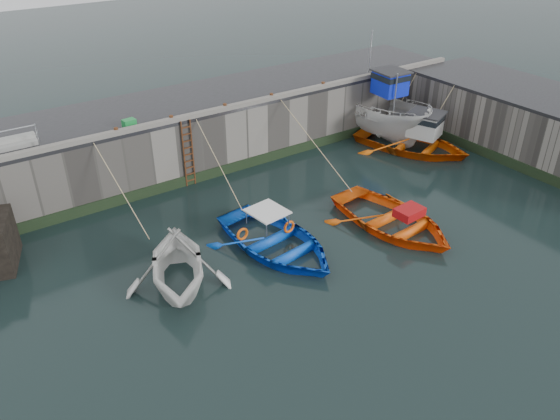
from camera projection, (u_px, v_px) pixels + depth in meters
ground at (366, 276)px, 19.60m from camera, size 120.00×120.00×0.00m
quay_back at (201, 129)px, 27.71m from camera, size 30.00×5.00×3.00m
quay_right at (548, 129)px, 27.68m from camera, size 5.00×15.00×3.00m
road_back at (199, 99)px, 26.90m from camera, size 30.00×5.00×0.16m
road_right at (556, 99)px, 26.88m from camera, size 5.00×15.00×0.16m
kerb_back at (222, 109)px, 25.14m from camera, size 30.00×0.30×0.20m
algae_back at (227, 169)px, 26.54m from camera, size 30.00×0.08×0.50m
algae_right at (512, 163)px, 27.08m from camera, size 0.08×15.00×0.50m
ladder at (188, 154)px, 24.85m from camera, size 0.51×0.08×3.20m
boat_near_white at (179, 283)px, 19.24m from camera, size 5.42×5.75×2.42m
boat_near_white_rope at (131, 227)px, 22.46m from camera, size 0.04×4.83×3.10m
boat_near_blue at (276, 249)px, 21.10m from camera, size 4.71×6.13×1.18m
boat_near_blue_rope at (218, 200)px, 24.38m from camera, size 0.04×4.97×3.10m
boat_near_navy at (391, 226)px, 22.49m from camera, size 4.47×5.99×1.19m
boat_near_navy_rope at (313, 178)px, 26.25m from camera, size 0.04×6.16×3.10m
boat_far_white at (380, 114)px, 30.33m from camera, size 3.26×7.59×5.87m
boat_far_orange at (413, 143)px, 28.91m from camera, size 6.36×7.32×4.27m
fish_crate at (129, 123)px, 23.43m from camera, size 0.58×0.44×0.34m
railing at (15, 142)px, 21.60m from camera, size 1.60×1.05×1.00m
bollard_a at (116, 131)px, 22.76m from camera, size 0.18×0.18×0.28m
bollard_b at (171, 118)px, 23.97m from camera, size 0.18×0.18×0.28m
bollard_c at (225, 107)px, 25.29m from camera, size 0.18×0.18×0.28m
bollard_d at (271, 96)px, 26.56m from camera, size 0.18×0.18×0.28m
bollard_e at (323, 85)px, 28.12m from camera, size 0.18×0.18×0.28m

